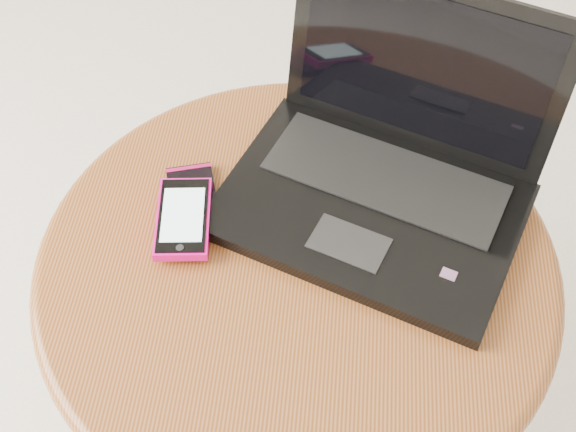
{
  "coord_description": "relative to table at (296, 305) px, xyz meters",
  "views": [
    {
      "loc": [
        0.14,
        -0.46,
        1.15
      ],
      "look_at": [
        0.09,
        0.03,
        0.52
      ],
      "focal_mm": 48.34,
      "sensor_mm": 36.0,
      "label": 1
    }
  ],
  "objects": [
    {
      "name": "laptop",
      "position": [
        0.09,
        0.1,
        0.14
      ],
      "size": [
        0.4,
        0.37,
        0.21
      ],
      "color": "black",
      "rests_on": "table"
    },
    {
      "name": "phone_pink",
      "position": [
        -0.13,
        0.03,
        0.11
      ],
      "size": [
        0.07,
        0.11,
        0.01
      ],
      "color": "#E8077B",
      "rests_on": "phone_black"
    },
    {
      "name": "phone_black",
      "position": [
        -0.13,
        0.07,
        0.1
      ],
      "size": [
        0.08,
        0.11,
        0.01
      ],
      "color": "black",
      "rests_on": "table"
    },
    {
      "name": "table",
      "position": [
        0.0,
        0.0,
        0.0
      ],
      "size": [
        0.58,
        0.58,
        0.46
      ],
      "color": "#5F2712",
      "rests_on": "ground"
    }
  ]
}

